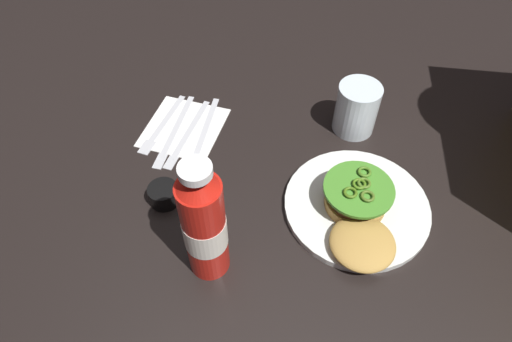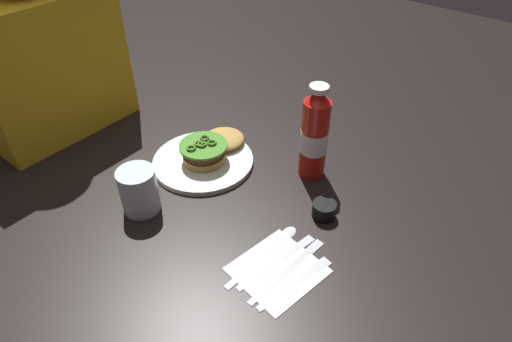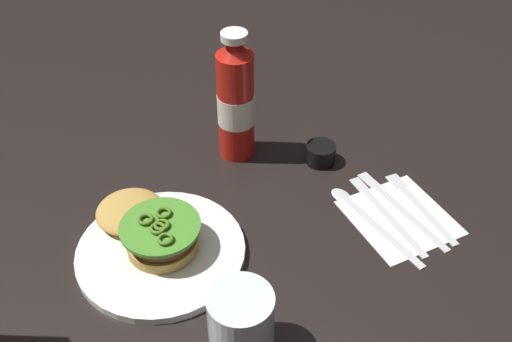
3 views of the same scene
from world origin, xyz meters
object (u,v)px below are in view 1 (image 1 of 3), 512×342
object	(u,v)px
ketchup_bottle	(204,225)
water_glass	(356,109)
spoon_utensil	(200,142)
dinner_plate	(356,206)
butter_knife	(185,136)
condiment_cup	(164,195)
burger_sandwich	(359,213)
napkin	(184,127)
steak_knife	(173,134)
fork_utensil	(159,128)

from	to	relation	value
ketchup_bottle	water_glass	size ratio (longest dim) A/B	2.30
water_glass	spoon_utensil	size ratio (longest dim) A/B	0.49
dinner_plate	butter_knife	world-z (taller)	dinner_plate
ketchup_bottle	condiment_cup	size ratio (longest dim) A/B	4.53
dinner_plate	water_glass	distance (m)	0.20
burger_sandwich	napkin	size ratio (longest dim) A/B	1.27
spoon_utensil	burger_sandwich	bearing A→B (deg)	64.12
burger_sandwich	steak_knife	world-z (taller)	burger_sandwich
napkin	fork_utensil	bearing A→B (deg)	-76.95
steak_knife	burger_sandwich	bearing A→B (deg)	66.07
condiment_cup	butter_knife	size ratio (longest dim) A/B	0.26
dinner_plate	fork_utensil	bearing A→B (deg)	-109.82
dinner_plate	spoon_utensil	distance (m)	0.32
napkin	burger_sandwich	bearing A→B (deg)	61.83
steak_knife	ketchup_bottle	bearing A→B (deg)	26.23
butter_knife	ketchup_bottle	bearing A→B (deg)	21.62
napkin	fork_utensil	world-z (taller)	fork_utensil
dinner_plate	ketchup_bottle	xyz separation A→B (m)	(0.14, -0.23, 0.10)
water_glass	fork_utensil	bearing A→B (deg)	-81.26
condiment_cup	butter_knife	world-z (taller)	condiment_cup
water_glass	steak_knife	world-z (taller)	water_glass
napkin	butter_knife	bearing A→B (deg)	19.98
water_glass	dinner_plate	bearing A→B (deg)	1.90
steak_knife	butter_knife	bearing A→B (deg)	82.57
dinner_plate	ketchup_bottle	world-z (taller)	ketchup_bottle
fork_utensil	spoon_utensil	distance (m)	0.09
burger_sandwich	steak_knife	bearing A→B (deg)	-113.93
condiment_cup	steak_knife	world-z (taller)	condiment_cup
dinner_plate	burger_sandwich	bearing A→B (deg)	-1.66
ketchup_bottle	dinner_plate	bearing A→B (deg)	120.87
napkin	butter_knife	size ratio (longest dim) A/B	0.78
condiment_cup	butter_knife	xyz separation A→B (m)	(-0.15, -0.00, -0.01)
condiment_cup	dinner_plate	bearing A→B (deg)	95.05
spoon_utensil	condiment_cup	bearing A→B (deg)	-12.46
burger_sandwich	water_glass	bearing A→B (deg)	-178.58
burger_sandwich	ketchup_bottle	world-z (taller)	ketchup_bottle
dinner_plate	water_glass	world-z (taller)	water_glass
spoon_utensil	steak_knife	bearing A→B (deg)	-103.20
ketchup_bottle	steak_knife	bearing A→B (deg)	-153.77
condiment_cup	fork_utensil	distance (m)	0.18
water_glass	napkin	size ratio (longest dim) A/B	0.66
ketchup_bottle	butter_knife	xyz separation A→B (m)	(-0.26, -0.10, -0.10)
dinner_plate	burger_sandwich	size ratio (longest dim) A/B	1.28
napkin	spoon_utensil	world-z (taller)	spoon_utensil
water_glass	butter_knife	size ratio (longest dim) A/B	0.52
dinner_plate	burger_sandwich	distance (m)	0.04
ketchup_bottle	water_glass	world-z (taller)	ketchup_bottle
fork_utensil	butter_knife	size ratio (longest dim) A/B	0.90
fork_utensil	butter_knife	xyz separation A→B (m)	(0.02, 0.06, 0.00)
dinner_plate	condiment_cup	size ratio (longest dim) A/B	4.81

